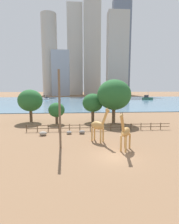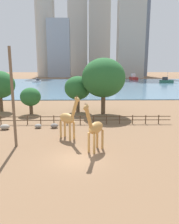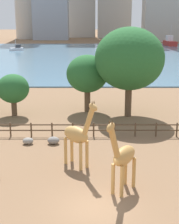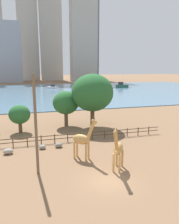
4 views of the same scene
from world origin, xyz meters
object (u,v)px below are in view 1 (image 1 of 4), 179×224
tree_left_large (57,110)px  tree_left_small (114,95)px  utility_pole (60,110)px  boat_sailboat (121,96)px  boat_tug (90,98)px  boat_barge (46,99)px  tree_right_tall (30,101)px  boulder_near_fence (69,132)px  tree_center_broad (93,103)px  boulder_small (82,132)px  giraffe_tall (99,125)px  boat_ferry (147,98)px  giraffe_companion (125,132)px  boulder_by_pole (43,133)px

tree_left_large → tree_left_small: 12.80m
utility_pole → tree_left_large: 15.72m
boat_sailboat → boat_tug: size_ratio=1.76×
tree_left_small → boat_barge: size_ratio=2.22×
tree_left_large → tree_right_tall: bearing=157.2°
utility_pole → boat_barge: utility_pole is taller
boulder_near_fence → boat_tug: boat_tug is taller
tree_center_broad → boat_barge: 74.88m
tree_center_broad → tree_right_tall: size_ratio=0.88×
boat_sailboat → boulder_small: bearing=-23.2°
tree_left_large → boulder_small: bearing=-59.4°
boulder_near_fence → tree_center_broad: tree_center_broad is taller
boat_sailboat → boat_tug: (-24.82, -19.79, -0.50)m
boat_barge → giraffe_tall: bearing=68.1°
tree_left_small → tree_right_tall: bearing=171.8°
boat_ferry → boat_tug: 35.96m
boulder_small → utility_pole: bearing=-113.9°
boulder_small → tree_left_small: 12.67m
boat_ferry → boat_sailboat: (-11.00, 22.97, 0.29)m
utility_pole → boat_barge: 90.23m
boulder_small → tree_left_small: size_ratio=0.11×
giraffe_companion → tree_left_small: bearing=-152.5°
boulder_near_fence → boulder_small: bearing=0.8°
utility_pole → boulder_near_fence: 8.27m
utility_pole → tree_right_tall: bearing=114.5°
giraffe_tall → tree_left_small: size_ratio=0.54×
boulder_by_pole → boat_barge: bearing=99.3°
utility_pole → boulder_by_pole: utility_pole is taller
utility_pole → boat_sailboat: bearing=71.7°
giraffe_tall → tree_right_tall: size_ratio=0.70×
giraffe_tall → boat_sailboat: 109.60m
boulder_by_pole → utility_pole: bearing=-61.4°
boulder_by_pole → boat_sailboat: boat_sailboat is taller
boulder_small → tree_left_small: tree_left_small is taller
giraffe_tall → giraffe_companion: 4.68m
utility_pole → boulder_small: bearing=66.1°
giraffe_companion → boat_tug: bearing=-146.8°
boulder_near_fence → boulder_by_pole: size_ratio=0.74×
tree_left_large → tree_right_tall: (-6.05, 2.54, 1.87)m
giraffe_tall → tree_right_tall: 20.83m
giraffe_companion → boulder_small: giraffe_companion is taller
giraffe_companion → tree_left_small: 17.37m
tree_center_broad → tree_left_small: tree_left_small is taller
giraffe_tall → utility_pole: 6.27m
boat_barge → boat_sailboat: bearing=163.6°
boulder_small → tree_left_small: bearing=49.8°
tree_left_small → tree_center_broad: bearing=156.4°
giraffe_companion → tree_right_tall: size_ratio=0.68×
boulder_by_pole → tree_left_large: (1.22, 9.28, 2.64)m
boulder_by_pole → boat_tug: (14.15, 81.60, 0.59)m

